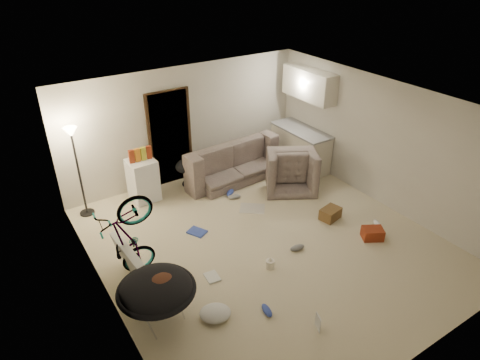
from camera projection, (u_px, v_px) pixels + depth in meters
floor at (265, 242)px, 7.60m from camera, size 5.50×6.00×0.02m
ceiling at (270, 107)px, 6.37m from camera, size 5.50×6.00×0.02m
wall_back at (185, 123)px, 9.19m from camera, size 5.50×0.02×2.50m
wall_front at (427, 291)px, 4.78m from camera, size 5.50×0.02×2.50m
wall_left at (100, 236)px, 5.67m from camera, size 0.02×6.00×2.50m
wall_right at (382, 143)px, 8.30m from camera, size 0.02×6.00×2.50m
doorway at (170, 138)px, 9.09m from camera, size 0.85×0.10×2.04m
door_trim at (170, 138)px, 9.06m from camera, size 0.97×0.04×2.10m
floor_lamp at (75, 153)px, 7.76m from camera, size 0.28×0.28×1.81m
kitchen_counter at (300, 148)px, 10.00m from camera, size 0.60×1.50×0.88m
counter_top at (301, 130)px, 9.78m from camera, size 0.64×1.54×0.04m
kitchen_uppers at (309, 84)px, 9.33m from camera, size 0.38×1.40×0.65m
sofa at (227, 163)px, 9.56m from camera, size 2.32×1.04×0.66m
armchair at (289, 170)px, 9.25m from camera, size 1.38×1.33×0.69m
bicycle at (130, 257)px, 6.59m from camera, size 1.60×0.78×0.90m
book_asset at (320, 333)px, 5.81m from camera, size 0.29×0.25×0.02m
mini_fridge at (143, 180)px, 8.66m from camera, size 0.55×0.55×0.88m
snack_box_0 at (132, 157)px, 8.31m from camera, size 0.10×0.08×0.30m
snack_box_1 at (138, 156)px, 8.37m from camera, size 0.10×0.07×0.30m
snack_box_2 at (143, 154)px, 8.42m from camera, size 0.10×0.07×0.30m
snack_box_3 at (149, 153)px, 8.48m from camera, size 0.12×0.10×0.30m
saucer_chair at (157, 295)px, 5.81m from camera, size 1.08×1.08×0.77m
hoodie at (160, 283)px, 5.71m from camera, size 0.49×0.42×0.22m
sofa_drape at (188, 166)px, 9.01m from camera, size 0.59×0.49×0.28m
tv_box at (133, 264)px, 6.55m from camera, size 0.33×1.05×0.70m
drink_case_a at (330, 214)px, 8.19m from camera, size 0.44×0.36×0.22m
drink_case_b at (373, 234)px, 7.64m from camera, size 0.44×0.41×0.21m
juicer at (270, 264)px, 6.95m from camera, size 0.15×0.15×0.21m
newspaper at (252, 208)px, 8.55m from camera, size 0.62×0.60×0.01m
book_blue at (197, 232)px, 7.83m from camera, size 0.36×0.40×0.03m
book_white at (212, 277)px, 6.78m from camera, size 0.23×0.29×0.02m
shoe_0 at (230, 193)px, 8.99m from camera, size 0.29×0.25×0.10m
shoe_1 at (234, 197)px, 8.85m from camera, size 0.29×0.20×0.10m
shoe_2 at (267, 310)px, 6.12m from camera, size 0.15×0.28×0.10m
shoe_3 at (297, 248)px, 7.37m from camera, size 0.29×0.15×0.10m
shoe_4 at (377, 224)px, 8.00m from camera, size 0.19×0.27×0.09m
clothes_lump_b at (193, 183)px, 9.31m from camera, size 0.53×0.48×0.15m
clothes_lump_c at (215, 313)px, 6.04m from camera, size 0.58×0.55×0.14m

